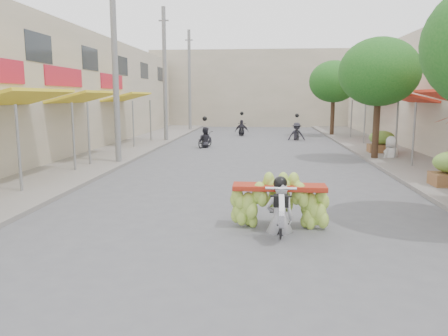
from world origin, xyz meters
TOP-DOWN VIEW (x-y plane):
  - ground at (0.00, 0.00)m, footprint 120.00×120.00m
  - sidewalk_left at (-7.00, 15.00)m, footprint 4.00×60.00m
  - sidewalk_right at (7.00, 15.00)m, footprint 4.00×60.00m
  - far_building at (0.00, 38.00)m, footprint 20.00×6.00m
  - utility_pole_mid at (-5.40, 12.00)m, footprint 0.60×0.24m
  - utility_pole_far at (-5.40, 21.00)m, footprint 0.60×0.24m
  - utility_pole_back at (-5.40, 30.00)m, footprint 0.60×0.24m
  - street_tree_mid at (5.40, 14.00)m, footprint 3.40×3.40m
  - street_tree_far at (5.40, 26.00)m, footprint 3.40×3.40m
  - produce_crate_far at (6.20, 16.00)m, footprint 1.20×0.88m
  - banana_motorbike at (0.87, 3.47)m, footprint 2.20×1.75m
  - pedestrian at (6.19, 14.27)m, footprint 1.07×0.92m
  - bg_motorbike_a at (-2.63, 18.27)m, footprint 1.01×1.65m
  - bg_motorbike_b at (2.70, 22.85)m, footprint 1.08×1.73m
  - bg_motorbike_c at (-0.97, 25.83)m, footprint 0.97×1.54m

SIDE VIEW (x-z plane):
  - ground at x=0.00m, z-range 0.00..0.00m
  - sidewalk_left at x=-7.00m, z-range 0.00..0.12m
  - sidewalk_right at x=7.00m, z-range 0.00..0.12m
  - banana_motorbike at x=0.87m, z-range -0.31..1.66m
  - produce_crate_far at x=6.20m, z-range 0.13..1.29m
  - bg_motorbike_a at x=-2.63m, z-range -0.22..1.73m
  - bg_motorbike_c at x=-0.97m, z-range -0.16..1.79m
  - bg_motorbike_b at x=2.70m, z-range -0.13..1.82m
  - pedestrian at x=6.19m, z-range 0.12..1.98m
  - far_building at x=0.00m, z-range 0.00..7.00m
  - street_tree_mid at x=5.40m, z-range 1.16..6.41m
  - street_tree_far at x=5.40m, z-range 1.16..6.41m
  - utility_pole_mid at x=-5.40m, z-range 0.03..8.03m
  - utility_pole_far at x=-5.40m, z-range 0.03..8.03m
  - utility_pole_back at x=-5.40m, z-range 0.03..8.03m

